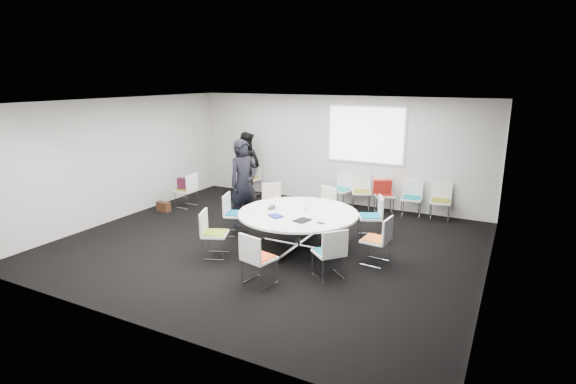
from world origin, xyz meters
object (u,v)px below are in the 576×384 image
at_px(chair_back_c, 384,201).
at_px(chair_back_d, 411,205).
at_px(chair_spare_left, 187,197).
at_px(maroon_bag, 185,183).
at_px(chair_ring_d, 274,210).
at_px(brown_bag, 163,207).
at_px(conference_table, 298,221).
at_px(chair_ring_b, 370,225).
at_px(person_main, 244,183).
at_px(chair_back_a, 341,196).
at_px(chair_back_b, 361,199).
at_px(chair_ring_a, 376,249).
at_px(chair_person_back, 250,185).
at_px(chair_ring_e, 236,222).
at_px(chair_ring_f, 215,242).
at_px(cup, 306,209).
at_px(chair_ring_c, 323,214).
at_px(chair_back_e, 440,208).
at_px(chair_ring_h, 329,262).
at_px(laptop, 274,208).
at_px(person_back, 247,164).

height_order(chair_back_c, chair_back_d, same).
xyz_separation_m(chair_spare_left, maroon_bag, (-0.02, -0.00, 0.34)).
bearing_deg(chair_ring_d, brown_bag, -38.25).
height_order(conference_table, chair_ring_b, chair_ring_b).
bearing_deg(person_main, chair_back_d, -28.05).
bearing_deg(chair_back_a, chair_back_b, -166.43).
relative_size(chair_ring_a, chair_person_back, 1.00).
relative_size(chair_ring_e, maroon_bag, 2.20).
bearing_deg(chair_ring_f, chair_ring_d, 158.54).
bearing_deg(chair_back_c, chair_ring_e, 27.98).
bearing_deg(chair_ring_a, chair_ring_d, 70.47).
bearing_deg(chair_back_b, chair_ring_a, 92.49).
height_order(chair_back_c, cup, chair_back_c).
bearing_deg(chair_back_b, chair_person_back, -20.27).
bearing_deg(chair_ring_c, conference_table, 114.45).
height_order(chair_ring_a, chair_back_d, same).
relative_size(chair_ring_b, brown_bag, 2.44).
relative_size(chair_back_e, chair_person_back, 1.00).
bearing_deg(chair_ring_e, person_main, 178.56).
xyz_separation_m(chair_ring_b, cup, (-0.98, -1.08, 0.50)).
distance_m(chair_back_e, chair_spare_left, 6.25).
distance_m(chair_ring_f, chair_back_e, 5.39).
distance_m(cup, maroon_bag, 4.07).
relative_size(chair_ring_h, chair_back_d, 1.00).
height_order(chair_ring_a, chair_ring_d, same).
height_order(chair_ring_b, chair_back_a, same).
bearing_deg(chair_ring_e, cup, 74.53).
bearing_deg(chair_back_c, maroon_bag, -2.37).
height_order(maroon_bag, brown_bag, maroon_bag).
xyz_separation_m(chair_ring_c, person_main, (-1.58, -0.77, 0.70)).
bearing_deg(chair_ring_b, chair_ring_f, 110.30).
xyz_separation_m(chair_back_b, laptop, (-0.78, -3.11, 0.47)).
bearing_deg(person_main, chair_ring_f, -139.64).
xyz_separation_m(chair_person_back, laptop, (2.51, -3.11, 0.47)).
bearing_deg(laptop, chair_ring_e, 73.92).
xyz_separation_m(chair_back_d, maroon_bag, (-5.31, -1.85, 0.34)).
bearing_deg(cup, brown_bag, 172.83).
distance_m(chair_back_b, cup, 3.03).
bearing_deg(chair_ring_f, chair_ring_a, 88.90).
distance_m(chair_back_a, person_main, 2.86).
xyz_separation_m(chair_ring_d, maroon_bag, (-2.61, 0.02, 0.34)).
bearing_deg(chair_ring_c, person_back, -6.61).
bearing_deg(chair_back_e, chair_back_a, -4.23).
xyz_separation_m(chair_person_back, cup, (3.15, -2.98, 0.50)).
xyz_separation_m(chair_back_b, chair_person_back, (-3.29, 0.00, 0.00)).
relative_size(chair_ring_a, chair_ring_d, 1.00).
height_order(chair_ring_e, chair_back_d, same).
height_order(chair_ring_b, chair_spare_left, same).
distance_m(chair_ring_a, chair_spare_left, 5.52).
bearing_deg(chair_spare_left, chair_back_b, -66.58).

